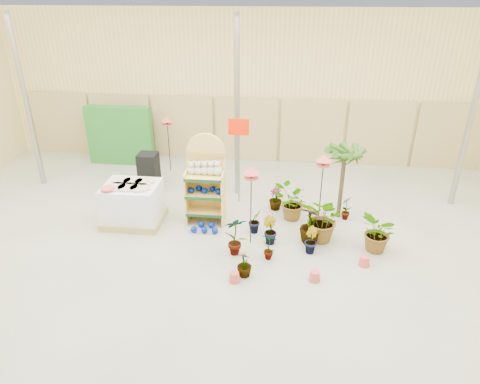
# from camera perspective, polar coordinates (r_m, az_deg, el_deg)

# --- Properties ---
(room) EXTENTS (15.20, 12.10, 4.70)m
(room) POSITION_cam_1_polar(r_m,az_deg,el_deg) (8.26, -2.54, 5.90)
(room) COLOR gray
(room) RESTS_ON ground
(display_shelf) EXTENTS (0.89, 0.57, 2.10)m
(display_shelf) POSITION_cam_1_polar(r_m,az_deg,el_deg) (9.83, -4.56, 1.31)
(display_shelf) COLOR gold
(display_shelf) RESTS_ON ground
(teddy_bears) EXTENTS (0.78, 0.21, 0.34)m
(teddy_bears) POSITION_cam_1_polar(r_m,az_deg,el_deg) (9.59, -4.56, 3.07)
(teddy_bears) COLOR beige
(teddy_bears) RESTS_ON display_shelf
(gazing_balls_shelf) EXTENTS (0.77, 0.26, 0.15)m
(gazing_balls_shelf) POSITION_cam_1_polar(r_m,az_deg,el_deg) (9.77, -4.68, 0.28)
(gazing_balls_shelf) COLOR #001687
(gazing_balls_shelf) RESTS_ON display_shelf
(gazing_balls_floor) EXTENTS (0.63, 0.39, 0.15)m
(gazing_balls_floor) POSITION_cam_1_polar(r_m,az_deg,el_deg) (9.74, -4.68, -4.81)
(gazing_balls_floor) COLOR #001687
(gazing_balls_floor) RESTS_ON ground
(pallet_stack) EXTENTS (1.34, 1.12, 1.00)m
(pallet_stack) POSITION_cam_1_polar(r_m,az_deg,el_deg) (10.19, -14.12, -1.49)
(pallet_stack) COLOR #A08854
(pallet_stack) RESTS_ON ground
(charcoal_planters) EXTENTS (0.50, 0.50, 1.00)m
(charcoal_planters) POSITION_cam_1_polar(r_m,az_deg,el_deg) (11.82, -12.04, 2.75)
(charcoal_planters) COLOR black
(charcoal_planters) RESTS_ON ground
(trellis_stock) EXTENTS (2.00, 0.30, 1.80)m
(trellis_stock) POSITION_cam_1_polar(r_m,az_deg,el_deg) (13.62, -15.70, 7.26)
(trellis_stock) COLOR #216A21
(trellis_stock) RESTS_ON ground
(offer_sign) EXTENTS (0.50, 0.08, 2.20)m
(offer_sign) POSITION_cam_1_polar(r_m,az_deg,el_deg) (10.40, -0.17, 6.43)
(offer_sign) COLOR gray
(offer_sign) RESTS_ON ground
(bird_table_front) EXTENTS (0.34, 0.34, 1.77)m
(bird_table_front) POSITION_cam_1_polar(r_m,az_deg,el_deg) (8.58, 1.52, 2.57)
(bird_table_front) COLOR black
(bird_table_front) RESTS_ON ground
(bird_table_right) EXTENTS (0.34, 0.34, 1.81)m
(bird_table_right) POSITION_cam_1_polar(r_m,az_deg,el_deg) (9.28, 11.11, 4.16)
(bird_table_right) COLOR black
(bird_table_right) RESTS_ON ground
(bird_table_back) EXTENTS (0.34, 0.34, 1.67)m
(bird_table_back) POSITION_cam_1_polar(r_m,az_deg,el_deg) (12.54, -9.71, 9.37)
(bird_table_back) COLOR black
(bird_table_back) RESTS_ON ground
(palm) EXTENTS (0.70, 0.70, 1.88)m
(palm) POSITION_cam_1_polar(r_m,az_deg,el_deg) (9.93, 13.84, 4.98)
(palm) COLOR #45361F
(palm) RESTS_ON ground
(potted_plant_0) EXTENTS (0.56, 0.47, 0.90)m
(potted_plant_0) POSITION_cam_1_polar(r_m,az_deg,el_deg) (8.74, -0.63, -5.76)
(potted_plant_0) COLOR #234C11
(potted_plant_0) RESTS_ON ground
(potted_plant_1) EXTENTS (0.43, 0.44, 0.62)m
(potted_plant_1) POSITION_cam_1_polar(r_m,az_deg,el_deg) (9.20, 3.96, -5.10)
(potted_plant_1) COLOR #234C11
(potted_plant_1) RESTS_ON ground
(potted_plant_2) EXTENTS (1.24, 1.22, 1.04)m
(potted_plant_2) POSITION_cam_1_polar(r_m,az_deg,el_deg) (9.32, 11.15, -3.63)
(potted_plant_2) COLOR #234C11
(potted_plant_2) RESTS_ON ground
(potted_plant_3) EXTENTS (0.66, 0.66, 0.85)m
(potted_plant_3) POSITION_cam_1_polar(r_m,az_deg,el_deg) (9.26, 9.42, -4.37)
(potted_plant_3) COLOR #234C11
(potted_plant_3) RESTS_ON ground
(potted_plant_4) EXTENTS (0.35, 0.39, 0.62)m
(potted_plant_4) POSITION_cam_1_polar(r_m,az_deg,el_deg) (10.39, 13.98, -1.99)
(potted_plant_4) COLOR #234C11
(potted_plant_4) RESTS_ON ground
(potted_plant_5) EXTENTS (0.41, 0.41, 0.58)m
(potted_plant_5) POSITION_cam_1_polar(r_m,az_deg,el_deg) (9.58, 2.05, -3.80)
(potted_plant_5) COLOR #234C11
(potted_plant_5) RESTS_ON ground
(potted_plant_6) EXTENTS (1.00, 0.95, 0.87)m
(potted_plant_6) POSITION_cam_1_polar(r_m,az_deg,el_deg) (10.09, 6.88, -1.45)
(potted_plant_6) COLOR #234C11
(potted_plant_6) RESTS_ON ground
(potted_plant_7) EXTENTS (0.36, 0.36, 0.52)m
(potted_plant_7) POSITION_cam_1_polar(r_m,az_deg,el_deg) (8.22, 0.59, -9.60)
(potted_plant_7) COLOR #234C11
(potted_plant_7) RESTS_ON ground
(potted_plant_8) EXTENTS (0.38, 0.32, 0.63)m
(potted_plant_8) POSITION_cam_1_polar(r_m,az_deg,el_deg) (8.68, 3.91, -7.15)
(potted_plant_8) COLOR #234C11
(potted_plant_8) RESTS_ON ground
(potted_plant_9) EXTENTS (0.31, 0.36, 0.57)m
(potted_plant_9) POSITION_cam_1_polar(r_m,az_deg,el_deg) (9.00, 9.36, -6.36)
(potted_plant_9) COLOR #234C11
(potted_plant_9) RESTS_ON ground
(potted_plant_10) EXTENTS (0.71, 0.81, 0.88)m
(potted_plant_10) POSITION_cam_1_polar(r_m,az_deg,el_deg) (9.27, 17.97, -5.25)
(potted_plant_10) COLOR #234C11
(potted_plant_10) RESTS_ON ground
(potted_plant_11) EXTENTS (0.46, 0.46, 0.59)m
(potted_plant_11) POSITION_cam_1_polar(r_m,az_deg,el_deg) (10.57, 4.75, -0.86)
(potted_plant_11) COLOR #234C11
(potted_plant_11) RESTS_ON ground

